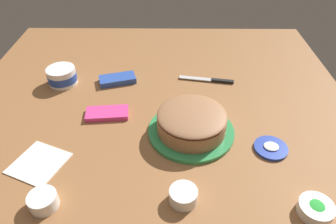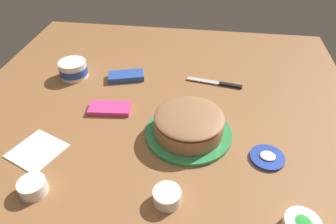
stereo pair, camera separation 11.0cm
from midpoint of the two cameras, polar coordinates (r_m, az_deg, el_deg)
name	(u,v)px [view 1 (the left image)]	position (r m, az deg, el deg)	size (l,w,h in m)	color
ground_plane	(157,113)	(1.16, -4.88, -0.26)	(1.54, 1.54, 0.00)	#936038
frosted_cake	(192,123)	(1.04, 1.40, -2.22)	(0.30, 0.30, 0.09)	#339351
frosting_tub	(62,76)	(1.39, -21.38, 6.23)	(0.12, 0.12, 0.07)	white
frosting_tub_lid	(271,148)	(1.05, 15.80, -6.58)	(0.11, 0.11, 0.02)	#233DAD
spreading_knife	(211,80)	(1.33, 5.72, 5.88)	(0.24, 0.06, 0.01)	silver
sprinkle_bowl_green	(316,209)	(0.92, 22.67, -16.47)	(0.09, 0.09, 0.04)	white
sprinkle_bowl_rainbow	(183,195)	(0.87, -0.88, -15.46)	(0.08, 0.08, 0.04)	white
sprinkle_bowl_pink	(43,201)	(0.95, -25.53, -14.88)	(0.08, 0.08, 0.04)	white
candy_box_lower	(117,79)	(1.35, -11.74, 5.89)	(0.15, 0.07, 0.02)	#2D51B2
candy_box_upper	(107,113)	(1.17, -13.95, -0.34)	(0.16, 0.08, 0.02)	#E53D8E
paper_napkin	(39,163)	(1.07, -25.76, -8.66)	(0.15, 0.15, 0.01)	white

